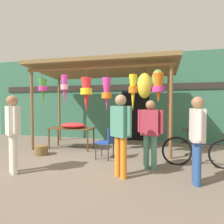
{
  "coord_description": "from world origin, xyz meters",
  "views": [
    {
      "loc": [
        2.09,
        -5.31,
        1.47
      ],
      "look_at": [
        0.59,
        0.7,
        1.22
      ],
      "focal_mm": 31.33,
      "sensor_mm": 36.0,
      "label": 1
    }
  ],
  "objects_px": {
    "customer_foreground": "(13,127)",
    "shopper_by_bananas": "(121,129)",
    "display_table": "(72,130)",
    "wicker_basket_by_table": "(41,150)",
    "vendor_in_orange": "(150,129)",
    "parked_bicycle": "(200,152)",
    "flower_heap_on_table": "(74,125)",
    "folding_chair": "(107,140)",
    "passerby_at_right": "(197,133)"
  },
  "relations": [
    {
      "from": "parked_bicycle",
      "to": "vendor_in_orange",
      "type": "bearing_deg",
      "value": -158.75
    },
    {
      "from": "display_table",
      "to": "folding_chair",
      "type": "bearing_deg",
      "value": -31.39
    },
    {
      "from": "display_table",
      "to": "customer_foreground",
      "type": "relative_size",
      "value": 0.87
    },
    {
      "from": "display_table",
      "to": "vendor_in_orange",
      "type": "height_order",
      "value": "vendor_in_orange"
    },
    {
      "from": "wicker_basket_by_table",
      "to": "shopper_by_bananas",
      "type": "height_order",
      "value": "shopper_by_bananas"
    },
    {
      "from": "wicker_basket_by_table",
      "to": "shopper_by_bananas",
      "type": "xyz_separation_m",
      "value": [
        2.58,
        -1.14,
        0.85
      ]
    },
    {
      "from": "flower_heap_on_table",
      "to": "folding_chair",
      "type": "relative_size",
      "value": 0.98
    },
    {
      "from": "flower_heap_on_table",
      "to": "parked_bicycle",
      "type": "bearing_deg",
      "value": -14.13
    },
    {
      "from": "folding_chair",
      "to": "parked_bicycle",
      "type": "relative_size",
      "value": 0.48
    },
    {
      "from": "folding_chair",
      "to": "passerby_at_right",
      "type": "bearing_deg",
      "value": -30.65
    },
    {
      "from": "folding_chair",
      "to": "customer_foreground",
      "type": "distance_m",
      "value": 2.3
    },
    {
      "from": "display_table",
      "to": "parked_bicycle",
      "type": "height_order",
      "value": "parked_bicycle"
    },
    {
      "from": "display_table",
      "to": "wicker_basket_by_table",
      "type": "distance_m",
      "value": 1.19
    },
    {
      "from": "display_table",
      "to": "parked_bicycle",
      "type": "bearing_deg",
      "value": -14.88
    },
    {
      "from": "vendor_in_orange",
      "to": "display_table",
      "type": "bearing_deg",
      "value": 151.33
    },
    {
      "from": "wicker_basket_by_table",
      "to": "vendor_in_orange",
      "type": "relative_size",
      "value": 0.24
    },
    {
      "from": "flower_heap_on_table",
      "to": "passerby_at_right",
      "type": "distance_m",
      "value": 3.95
    },
    {
      "from": "flower_heap_on_table",
      "to": "passerby_at_right",
      "type": "height_order",
      "value": "passerby_at_right"
    },
    {
      "from": "flower_heap_on_table",
      "to": "customer_foreground",
      "type": "relative_size",
      "value": 0.5
    },
    {
      "from": "parked_bicycle",
      "to": "customer_foreground",
      "type": "height_order",
      "value": "customer_foreground"
    },
    {
      "from": "flower_heap_on_table",
      "to": "folding_chair",
      "type": "distance_m",
      "value": 1.61
    },
    {
      "from": "parked_bicycle",
      "to": "customer_foreground",
      "type": "bearing_deg",
      "value": -160.01
    },
    {
      "from": "parked_bicycle",
      "to": "customer_foreground",
      "type": "xyz_separation_m",
      "value": [
        -3.94,
        -1.43,
        0.63
      ]
    },
    {
      "from": "display_table",
      "to": "flower_heap_on_table",
      "type": "distance_m",
      "value": 0.21
    },
    {
      "from": "customer_foreground",
      "to": "shopper_by_bananas",
      "type": "xyz_separation_m",
      "value": [
        2.26,
        0.32,
        0.0
      ]
    },
    {
      "from": "parked_bicycle",
      "to": "shopper_by_bananas",
      "type": "distance_m",
      "value": 2.11
    },
    {
      "from": "vendor_in_orange",
      "to": "folding_chair",
      "type": "bearing_deg",
      "value": 155.0
    },
    {
      "from": "shopper_by_bananas",
      "to": "passerby_at_right",
      "type": "relative_size",
      "value": 1.03
    },
    {
      "from": "flower_heap_on_table",
      "to": "customer_foreground",
      "type": "distance_m",
      "value": 2.38
    },
    {
      "from": "display_table",
      "to": "flower_heap_on_table",
      "type": "bearing_deg",
      "value": -36.34
    },
    {
      "from": "wicker_basket_by_table",
      "to": "customer_foreground",
      "type": "bearing_deg",
      "value": -77.76
    },
    {
      "from": "parked_bicycle",
      "to": "shopper_by_bananas",
      "type": "height_order",
      "value": "shopper_by_bananas"
    },
    {
      "from": "vendor_in_orange",
      "to": "customer_foreground",
      "type": "distance_m",
      "value": 2.98
    },
    {
      "from": "folding_chair",
      "to": "wicker_basket_by_table",
      "type": "bearing_deg",
      "value": -177.98
    },
    {
      "from": "shopper_by_bananas",
      "to": "vendor_in_orange",
      "type": "bearing_deg",
      "value": 50.83
    },
    {
      "from": "shopper_by_bananas",
      "to": "passerby_at_right",
      "type": "height_order",
      "value": "shopper_by_bananas"
    },
    {
      "from": "flower_heap_on_table",
      "to": "shopper_by_bananas",
      "type": "relative_size",
      "value": 0.49
    },
    {
      "from": "folding_chair",
      "to": "customer_foreground",
      "type": "bearing_deg",
      "value": -137.11
    },
    {
      "from": "flower_heap_on_table",
      "to": "parked_bicycle",
      "type": "distance_m",
      "value": 3.79
    },
    {
      "from": "customer_foreground",
      "to": "parked_bicycle",
      "type": "bearing_deg",
      "value": 19.99
    },
    {
      "from": "vendor_in_orange",
      "to": "passerby_at_right",
      "type": "relative_size",
      "value": 0.97
    },
    {
      "from": "vendor_in_orange",
      "to": "wicker_basket_by_table",
      "type": "bearing_deg",
      "value": 171.44
    },
    {
      "from": "display_table",
      "to": "shopper_by_bananas",
      "type": "height_order",
      "value": "shopper_by_bananas"
    },
    {
      "from": "folding_chair",
      "to": "parked_bicycle",
      "type": "height_order",
      "value": "parked_bicycle"
    },
    {
      "from": "display_table",
      "to": "wicker_basket_by_table",
      "type": "height_order",
      "value": "display_table"
    },
    {
      "from": "display_table",
      "to": "shopper_by_bananas",
      "type": "relative_size",
      "value": 0.86
    },
    {
      "from": "parked_bicycle",
      "to": "passerby_at_right",
      "type": "xyz_separation_m",
      "value": [
        -0.26,
        -1.1,
        0.6
      ]
    },
    {
      "from": "wicker_basket_by_table",
      "to": "vendor_in_orange",
      "type": "bearing_deg",
      "value": -8.56
    },
    {
      "from": "flower_heap_on_table",
      "to": "customer_foreground",
      "type": "xyz_separation_m",
      "value": [
        -0.29,
        -2.35,
        0.2
      ]
    },
    {
      "from": "display_table",
      "to": "customer_foreground",
      "type": "bearing_deg",
      "value": -94.33
    }
  ]
}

